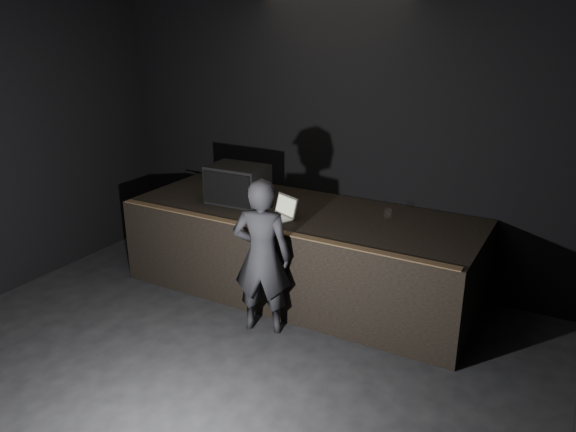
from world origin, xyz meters
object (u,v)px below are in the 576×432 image
(stage_riser, at_px, (301,251))
(person, at_px, (262,257))
(beer_can, at_px, (238,197))
(stage_monitor, at_px, (237,184))
(laptop, at_px, (280,212))

(stage_riser, xyz_separation_m, person, (0.07, -0.95, 0.31))
(beer_can, relative_size, person, 0.10)
(stage_riser, height_order, stage_monitor, stage_monitor)
(stage_riser, relative_size, laptop, 9.22)
(stage_riser, bearing_deg, beer_can, -168.52)
(stage_monitor, bearing_deg, stage_riser, 5.27)
(stage_monitor, relative_size, beer_can, 4.06)
(beer_can, bearing_deg, stage_riser, 11.48)
(beer_can, bearing_deg, stage_monitor, 130.20)
(stage_monitor, distance_m, laptop, 0.76)
(stage_riser, distance_m, person, 1.00)
(stage_riser, relative_size, person, 2.47)
(stage_monitor, xyz_separation_m, laptop, (0.71, -0.23, -0.16))
(beer_can, bearing_deg, person, -44.37)
(stage_riser, xyz_separation_m, laptop, (-0.09, -0.33, 0.56))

